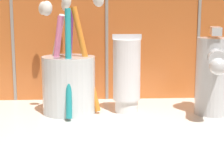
% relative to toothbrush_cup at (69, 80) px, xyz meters
% --- Properties ---
extents(sink_counter, '(0.65, 0.39, 0.02)m').
position_rel_toothbrush_cup_xyz_m(sink_counter, '(0.05, -0.10, -0.06)').
color(sink_counter, silver).
rests_on(sink_counter, ground).
extents(toothbrush_cup, '(0.11, 0.14, 0.19)m').
position_rel_toothbrush_cup_xyz_m(toothbrush_cup, '(0.00, 0.00, 0.00)').
color(toothbrush_cup, silver).
rests_on(toothbrush_cup, sink_counter).
extents(toothpaste_tube, '(0.04, 0.04, 0.12)m').
position_rel_toothbrush_cup_xyz_m(toothpaste_tube, '(0.09, -0.00, 0.01)').
color(toothpaste_tube, white).
rests_on(toothpaste_tube, sink_counter).
extents(sink_faucet, '(0.06, 0.11, 0.13)m').
position_rel_toothbrush_cup_xyz_m(sink_faucet, '(0.22, -0.02, 0.01)').
color(sink_faucet, silver).
rests_on(sink_faucet, sink_counter).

